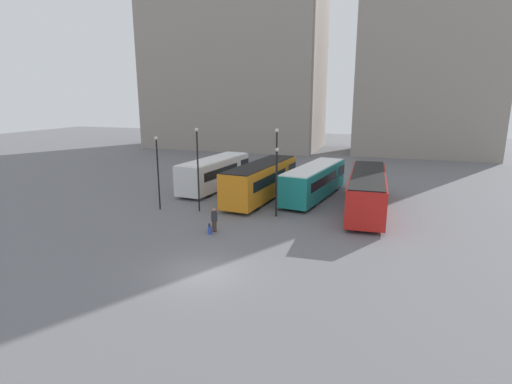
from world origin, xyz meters
name	(u,v)px	position (x,y,z in m)	size (l,w,h in m)	color
ground_plane	(200,272)	(0.00, 0.00, 0.00)	(160.00, 160.00, 0.00)	slate
building_block_left	(235,59)	(-17.49, 49.00, 14.84)	(29.10, 14.59, 29.67)	gray
building_block_right	(430,48)	(12.89, 49.00, 15.51)	(19.89, 11.30, 31.02)	gray
bus_0	(215,172)	(-7.12, 17.50, 1.60)	(3.35, 10.09, 2.95)	silver
bus_1	(262,180)	(-1.71, 15.25, 1.69)	(3.47, 11.16, 3.10)	orange
bus_2	(314,180)	(2.50, 17.14, 1.53)	(3.97, 10.88, 2.81)	#19847F
bus_3	(367,190)	(7.12, 14.65, 1.60)	(3.17, 12.53, 2.91)	red
traveler	(214,218)	(-1.94, 5.96, 0.94)	(0.51, 0.51, 1.59)	#4C3828
suitcase	(210,230)	(-2.04, 5.45, 0.26)	(0.32, 0.42, 0.74)	#334CB2
lamp_post_0	(198,164)	(-5.06, 9.97, 3.71)	(0.28, 0.28, 6.39)	black
lamp_post_1	(277,176)	(0.96, 10.55, 3.03)	(0.28, 0.28, 5.09)	black
lamp_post_2	(276,166)	(0.88, 10.71, 3.74)	(0.28, 0.28, 6.44)	black
lamp_post_3	(158,167)	(-8.24, 9.47, 3.36)	(0.28, 0.28, 5.71)	black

